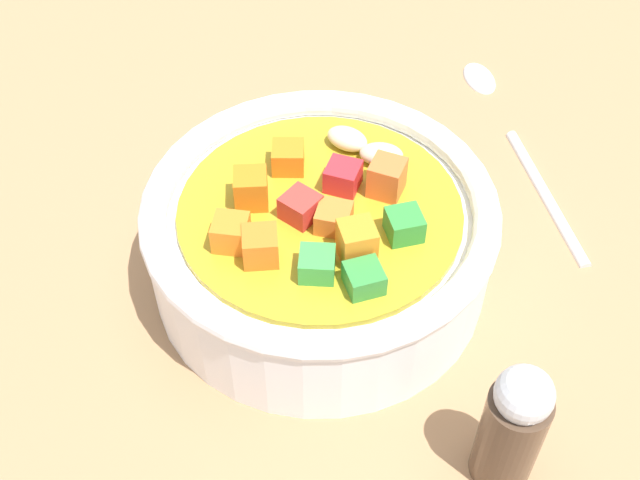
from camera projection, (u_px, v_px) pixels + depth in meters
ground_plane at (320, 287)px, 45.72cm from camera, size 140.00×140.00×2.00cm
soup_bowl_main at (320, 236)px, 42.50cm from camera, size 18.19×18.19×7.32cm
spoon at (508, 123)px, 52.97cm from camera, size 18.89×6.82×0.95cm
pepper_shaker at (513, 427)px, 34.53cm from camera, size 2.75×2.75×7.66cm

